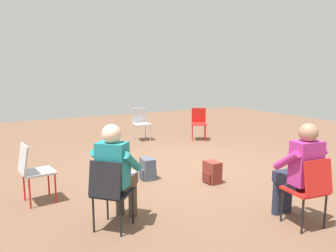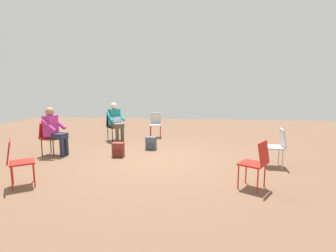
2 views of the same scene
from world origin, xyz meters
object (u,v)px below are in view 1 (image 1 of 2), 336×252
Objects in this scene: chair_north at (309,187)px; backpack_by_empty_chair at (148,170)px; chair_south at (141,122)px; chair_northeast at (110,190)px; person_in_magenta at (300,167)px; backpack_near_laptop_user at (212,173)px; person_with_laptop at (116,169)px; chair_east at (33,169)px; chair_southwest at (199,121)px.

backpack_by_empty_chair is (0.84, -2.52, -0.34)m from chair_north.
chair_south and chair_northeast have the same top height.
chair_north is 2.68m from backpack_by_empty_chair.
person_in_magenta is 3.44× the size of backpack_near_laptop_user.
chair_east is at bearing 169.90° from person_with_laptop.
chair_east is (2.67, -2.39, 0.00)m from chair_north.
chair_east is 2.36× the size of backpack_by_empty_chair.
chair_north is at bearing 108.38° from backpack_by_empty_chair.
person_in_magenta is 2.57m from backpack_by_empty_chair.
backpack_near_laptop_user is (-0.00, -1.82, -0.34)m from chair_north.
chair_north and chair_northeast have the same top height.
backpack_near_laptop_user is (0.45, 3.71, -0.34)m from chair_south.
chair_southwest reaches higher than backpack_by_empty_chair.
chair_northeast is (2.48, 4.46, 0.00)m from chair_south.
chair_south reaches higher than backpack_by_empty_chair.
chair_southwest is at bearing 76.84° from person_in_magenta.
chair_southwest is 1.00× the size of chair_north.
chair_northeast is (2.03, -1.08, 0.00)m from chair_north.
chair_east is 1.87m from backpack_by_empty_chair.
chair_southwest and chair_south have the same top height.
backpack_by_empty_chair is at bearing 118.14° from person_in_magenta.
chair_northeast reaches higher than backpack_by_empty_chair.
chair_northeast is at bearing 65.15° from chair_south.
backpack_by_empty_chair is at bearing 73.49° from chair_southwest.
chair_southwest is at bearing -139.55° from backpack_by_empty_chair.
person_with_laptop is 2.19m from person_in_magenta.
chair_east is (3.12, 3.15, 0.00)m from chair_south.
chair_southwest is 0.69× the size of person_in_magenta.
person_in_magenta is at bearing 110.07° from backpack_by_empty_chair.
chair_southwest is 1.00× the size of chair_south.
chair_southwest is at bearing 91.00° from person_with_laptop.
person_in_magenta is at bearing 101.81° from chair_southwest.
chair_south is 4.94m from person_with_laptop.
person_with_laptop reaches higher than chair_north.
chair_east is at bearing 146.28° from chair_north.
backpack_near_laptop_user is (-1.90, -0.63, -0.53)m from person_with_laptop.
backpack_by_empty_chair is at bearing 88.79° from chair_east.
person_in_magenta is (-2.69, 2.22, 0.20)m from chair_east.
chair_south is 1.00× the size of chair_north.
person_with_laptop reaches higher than backpack_near_laptop_user.
person_with_laptop is 1.00× the size of person_in_magenta.
person_in_magenta is at bearing 18.81° from person_with_laptop.
backpack_by_empty_chair is at bearing 116.45° from chair_north.
chair_east is at bearing 4.27° from backpack_by_empty_chair.
backpack_by_empty_chair is (0.84, -0.70, 0.00)m from backpack_near_laptop_user.
chair_southwest is 5.09m from chair_east.
backpack_by_empty_chair is at bearing 98.27° from person_with_laptop.
backpack_near_laptop_user is (-2.03, -0.74, -0.34)m from chair_northeast.
person_in_magenta is at bearing 89.68° from chair_south.
chair_north is at bearing -90.00° from person_in_magenta.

